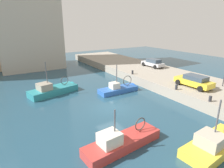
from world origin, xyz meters
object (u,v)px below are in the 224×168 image
object	(u,v)px
fishing_boat_teal	(56,92)
fishing_boat_yellow	(217,145)
mooring_bollard_south	(210,99)
mooring_bollard_mid	(176,87)
fishing_boat_red	(126,144)
parked_car_silver	(153,63)
parked_car_yellow	(194,81)
mooring_bollard_north	(133,72)
fishing_boat_blue	(121,91)

from	to	relation	value
fishing_boat_teal	fishing_boat_yellow	bearing A→B (deg)	-68.78
mooring_bollard_south	mooring_bollard_mid	distance (m)	4.00
fishing_boat_teal	fishing_boat_red	distance (m)	13.26
fishing_boat_yellow	mooring_bollard_mid	bearing A→B (deg)	59.22
parked_car_silver	mooring_bollard_south	xyz separation A→B (m)	(-5.93, -14.06, -0.42)
fishing_boat_yellow	parked_car_yellow	size ratio (longest dim) A/B	1.50
mooring_bollard_north	fishing_boat_red	bearing A→B (deg)	-129.22
parked_car_yellow	mooring_bollard_south	world-z (taller)	parked_car_yellow
fishing_boat_red	fishing_boat_blue	world-z (taller)	fishing_boat_blue
fishing_boat_yellow	mooring_bollard_mid	world-z (taller)	fishing_boat_yellow
parked_car_yellow	mooring_bollard_south	distance (m)	4.40
fishing_boat_blue	fishing_boat_yellow	bearing A→B (deg)	-93.08
fishing_boat_teal	fishing_boat_red	bearing A→B (deg)	-84.95
fishing_boat_blue	parked_car_yellow	distance (m)	8.77
fishing_boat_yellow	mooring_bollard_mid	size ratio (longest dim) A/B	11.83
fishing_boat_blue	mooring_bollard_north	world-z (taller)	fishing_boat_blue
parked_car_yellow	mooring_bollard_south	xyz separation A→B (m)	(-2.49, -3.60, -0.44)
mooring_bollard_south	mooring_bollard_mid	world-z (taller)	same
parked_car_yellow	parked_car_silver	xyz separation A→B (m)	(3.44, 10.46, -0.02)
mooring_bollard_mid	parked_car_yellow	bearing A→B (deg)	-9.12
fishing_boat_blue	mooring_bollard_south	distance (m)	10.29
mooring_bollard_mid	parked_car_silver	bearing A→B (deg)	59.50
fishing_boat_blue	mooring_bollard_north	xyz separation A→B (m)	(3.77, 2.52, 1.38)
mooring_bollard_south	mooring_bollard_mid	xyz separation A→B (m)	(0.00, 4.00, 0.00)
mooring_bollard_south	parked_car_silver	bearing A→B (deg)	67.15
fishing_boat_red	parked_car_silver	size ratio (longest dim) A/B	1.64
fishing_boat_yellow	parked_car_silver	bearing A→B (deg)	59.38
parked_car_silver	mooring_bollard_north	distance (m)	6.29
fishing_boat_red	mooring_bollard_south	bearing A→B (deg)	-0.05
fishing_boat_red	mooring_bollard_north	bearing A→B (deg)	50.78
fishing_boat_teal	mooring_bollard_north	distance (m)	11.11
fishing_boat_yellow	fishing_boat_blue	bearing A→B (deg)	86.92
fishing_boat_blue	parked_car_yellow	size ratio (longest dim) A/B	1.34
parked_car_yellow	mooring_bollard_north	size ratio (longest dim) A/B	7.89
fishing_boat_blue	mooring_bollard_mid	xyz separation A→B (m)	(3.77, -5.48, 1.38)
parked_car_yellow	parked_car_silver	size ratio (longest dim) A/B	1.05
fishing_boat_blue	parked_car_yellow	world-z (taller)	fishing_boat_blue
fishing_boat_yellow	mooring_bollard_mid	distance (m)	8.83
fishing_boat_teal	mooring_bollard_north	xyz separation A→B (m)	(10.96, -1.22, 1.36)
parked_car_silver	mooring_bollard_north	size ratio (longest dim) A/B	7.50
mooring_bollard_north	mooring_bollard_south	bearing A→B (deg)	-90.00
fishing_boat_teal	fishing_boat_yellow	world-z (taller)	fishing_boat_teal
fishing_boat_red	mooring_bollard_north	size ratio (longest dim) A/B	12.32
fishing_boat_yellow	mooring_bollard_south	xyz separation A→B (m)	(4.47, 3.49, 1.34)
fishing_boat_red	fishing_boat_blue	distance (m)	11.22
fishing_boat_teal	mooring_bollard_north	size ratio (longest dim) A/B	12.52
fishing_boat_red	mooring_bollard_south	xyz separation A→B (m)	(9.79, -0.01, 1.35)
mooring_bollard_south	mooring_bollard_north	xyz separation A→B (m)	(0.00, 12.00, 0.00)
fishing_boat_teal	parked_car_silver	distance (m)	17.00
parked_car_yellow	mooring_bollard_north	bearing A→B (deg)	106.48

